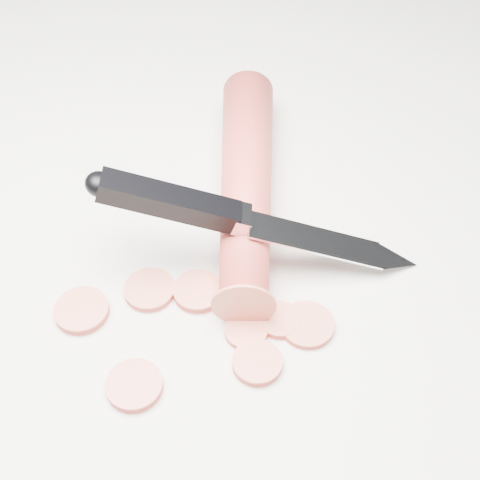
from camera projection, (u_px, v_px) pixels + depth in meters
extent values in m
plane|color=silver|center=(175.00, 270.00, 0.48)|extent=(2.40, 2.40, 0.00)
cylinder|color=red|center=(246.00, 183.00, 0.50)|extent=(0.11, 0.22, 0.04)
cylinder|color=#DF674D|center=(134.00, 385.00, 0.41)|extent=(0.04, 0.04, 0.01)
cylinder|color=#DF674D|center=(82.00, 311.00, 0.45)|extent=(0.04, 0.04, 0.01)
cylinder|color=#DF674D|center=(257.00, 363.00, 0.42)|extent=(0.03, 0.03, 0.01)
cylinder|color=#DF674D|center=(198.00, 291.00, 0.46)|extent=(0.03, 0.03, 0.01)
cylinder|color=#DF674D|center=(307.00, 325.00, 0.44)|extent=(0.04, 0.04, 0.01)
cylinder|color=#DF674D|center=(150.00, 290.00, 0.46)|extent=(0.04, 0.04, 0.01)
cylinder|color=#DF674D|center=(279.00, 320.00, 0.44)|extent=(0.03, 0.03, 0.01)
cylinder|color=#DF674D|center=(246.00, 331.00, 0.44)|extent=(0.03, 0.03, 0.01)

